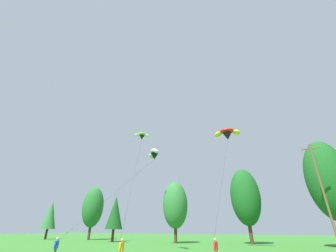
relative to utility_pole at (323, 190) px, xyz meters
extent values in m
cylinder|color=#472D19|center=(-59.88, 5.87, -5.54)|extent=(0.54, 0.54, 2.34)
cone|color=#2D7033|center=(-59.88, 5.87, -1.04)|extent=(3.58, 3.58, 6.66)
cylinder|color=#472D19|center=(-47.80, 8.52, -5.18)|extent=(0.60, 0.60, 3.05)
ellipsoid|color=#236628|center=(-47.80, 8.52, 0.69)|extent=(5.09, 5.09, 9.56)
cylinder|color=#472D19|center=(-36.81, 4.22, -5.57)|extent=(0.53, 0.53, 2.27)
cone|color=#144719|center=(-36.81, 4.22, -1.21)|extent=(3.52, 3.52, 6.45)
cylinder|color=#472D19|center=(-23.56, 5.96, -5.35)|extent=(0.57, 0.57, 2.72)
ellipsoid|color=#2D7033|center=(-23.56, 5.96, -0.11)|extent=(4.73, 4.73, 8.52)
cylinder|color=#472D19|center=(-10.88, 9.38, -5.11)|extent=(0.61, 0.61, 3.18)
ellipsoid|color=#19561E|center=(-10.88, 9.38, 1.01)|extent=(5.23, 5.23, 9.97)
ellipsoid|color=#19561E|center=(1.76, 5.89, 2.38)|extent=(5.84, 5.84, 11.75)
cylinder|color=brown|center=(0.00, 0.00, -0.28)|extent=(0.26, 0.26, 12.86)
cube|color=brown|center=(0.00, 0.00, 5.56)|extent=(2.20, 0.14, 0.14)
cube|color=blue|center=(-22.30, -19.80, -5.57)|extent=(0.41, 0.45, 0.60)
sphere|color=tan|center=(-22.30, -19.80, -5.13)|extent=(0.22, 0.22, 0.22)
cylinder|color=blue|center=(-22.17, -20.00, -5.54)|extent=(0.21, 0.18, 0.57)
cylinder|color=blue|center=(-22.43, -19.60, -5.54)|extent=(0.21, 0.18, 0.57)
cube|color=orange|center=(-15.81, -19.29, -5.57)|extent=(0.34, 0.44, 0.60)
sphere|color=tan|center=(-15.81, -19.29, -5.13)|extent=(0.22, 0.22, 0.22)
cylinder|color=orange|center=(-15.74, -19.51, -5.54)|extent=(0.21, 0.14, 0.57)
cylinder|color=orange|center=(-15.88, -19.06, -5.54)|extent=(0.21, 0.14, 0.57)
cube|color=red|center=(-9.89, -15.33, -5.57)|extent=(0.25, 0.39, 0.60)
sphere|color=tan|center=(-9.89, -15.33, -5.13)|extent=(0.22, 0.22, 0.22)
cylinder|color=red|center=(-9.88, -15.57, -5.54)|extent=(0.20, 0.09, 0.57)
cylinder|color=red|center=(-9.89, -15.09, -5.54)|extent=(0.20, 0.09, 0.57)
ellipsoid|color=white|center=(-18.66, -10.50, 4.91)|extent=(1.98, 1.96, 0.72)
ellipsoid|color=silver|center=(-17.87, -11.26, 4.60)|extent=(1.25, 1.19, 0.91)
ellipsoid|color=silver|center=(-19.45, -9.75, 4.60)|extent=(1.20, 1.25, 0.91)
cone|color=black|center=(-18.59, -10.44, 4.23)|extent=(1.39, 1.39, 0.84)
cylinder|color=black|center=(-20.52, -15.17, -0.85)|extent=(3.87, 9.47, 9.34)
ellipsoid|color=#93D633|center=(-26.43, -2.38, 12.06)|extent=(1.94, 1.84, 0.82)
ellipsoid|color=white|center=(-25.62, -1.76, 11.77)|extent=(1.15, 1.19, 0.96)
ellipsoid|color=white|center=(-27.23, -3.00, 11.77)|extent=(1.16, 1.17, 0.96)
cone|color=black|center=(-26.48, -2.30, 11.43)|extent=(1.28, 1.28, 0.78)
cylinder|color=black|center=(-21.23, -10.82, 2.76)|extent=(10.52, 17.05, 16.57)
ellipsoid|color=red|center=(-10.33, -2.71, 9.26)|extent=(2.44, 1.81, 0.91)
ellipsoid|color=yellow|center=(-8.98, -2.43, 8.87)|extent=(1.45, 1.39, 1.15)
ellipsoid|color=yellow|center=(-11.69, -2.99, 8.87)|extent=(1.33, 1.34, 1.15)
cone|color=black|center=(-10.36, -2.59, 8.41)|extent=(1.47, 1.47, 1.07)
cylinder|color=black|center=(-10.21, -8.96, 1.18)|extent=(0.31, 12.75, 13.40)
camera|label=1|loc=(-4.38, -33.76, -4.39)|focal=23.01mm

